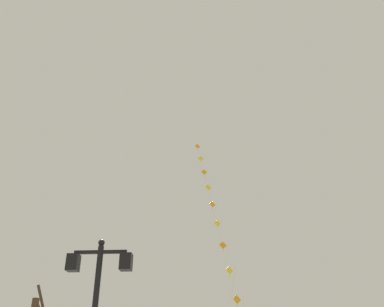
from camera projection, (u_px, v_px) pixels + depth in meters
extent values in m
sphere|color=black|center=(102.00, 243.00, 10.29)|extent=(0.16, 0.16, 0.16)
cube|color=black|center=(101.00, 252.00, 10.18)|extent=(1.29, 0.08, 0.08)
cube|color=black|center=(73.00, 263.00, 10.10)|extent=(0.28, 0.28, 0.40)
cube|color=beige|center=(73.00, 263.00, 10.10)|extent=(0.19, 0.19, 0.30)
cube|color=black|center=(126.00, 262.00, 10.03)|extent=(0.28, 0.28, 0.40)
cube|color=beige|center=(126.00, 262.00, 10.03)|extent=(0.19, 0.19, 0.30)
cylinder|color=silver|center=(233.00, 284.00, 19.76)|extent=(0.28, 0.93, 1.51)
cylinder|color=silver|center=(226.00, 257.00, 21.27)|extent=(0.28, 0.93, 1.51)
cylinder|color=silver|center=(220.00, 234.00, 22.79)|extent=(0.28, 0.93, 1.51)
cylinder|color=silver|center=(215.00, 214.00, 24.31)|extent=(0.28, 0.93, 1.51)
cylinder|color=silver|center=(210.00, 196.00, 25.83)|extent=(0.28, 0.93, 1.51)
cylinder|color=silver|center=(206.00, 179.00, 27.35)|extent=(0.28, 0.93, 1.51)
cylinder|color=silver|center=(202.00, 165.00, 28.86)|extent=(0.28, 0.93, 1.51)
cylinder|color=silver|center=(199.00, 152.00, 30.38)|extent=(0.28, 0.93, 1.51)
cube|color=orange|center=(237.00, 299.00, 19.00)|extent=(0.39, 0.16, 0.41)
cylinder|color=orange|center=(237.00, 306.00, 18.86)|extent=(0.04, 0.06, 0.27)
cube|color=yellow|center=(229.00, 270.00, 20.51)|extent=(0.37, 0.21, 0.41)
cylinder|color=yellow|center=(230.00, 276.00, 20.38)|extent=(0.02, 0.02, 0.28)
cube|color=orange|center=(223.00, 245.00, 22.03)|extent=(0.41, 0.06, 0.41)
cylinder|color=orange|center=(223.00, 250.00, 21.91)|extent=(0.02, 0.04, 0.20)
cube|color=yellow|center=(217.00, 223.00, 23.55)|extent=(0.37, 0.20, 0.41)
cylinder|color=yellow|center=(217.00, 228.00, 23.42)|extent=(0.03, 0.04, 0.23)
cube|color=orange|center=(212.00, 204.00, 25.07)|extent=(0.37, 0.21, 0.41)
cylinder|color=orange|center=(213.00, 209.00, 24.94)|extent=(0.03, 0.03, 0.26)
cube|color=yellow|center=(208.00, 187.00, 26.59)|extent=(0.38, 0.17, 0.41)
cylinder|color=yellow|center=(208.00, 192.00, 26.44)|extent=(0.03, 0.04, 0.30)
cube|color=orange|center=(204.00, 172.00, 28.10)|extent=(0.41, 0.06, 0.41)
cylinder|color=orange|center=(204.00, 176.00, 27.96)|extent=(0.02, 0.03, 0.29)
cube|color=yellow|center=(201.00, 159.00, 29.62)|extent=(0.41, 0.06, 0.41)
cylinder|color=yellow|center=(201.00, 162.00, 29.48)|extent=(0.02, 0.05, 0.30)
cube|color=orange|center=(198.00, 146.00, 31.14)|extent=(0.39, 0.16, 0.41)
cylinder|color=orange|center=(198.00, 149.00, 31.01)|extent=(0.03, 0.05, 0.24)
cylinder|color=#423323|center=(41.00, 298.00, 15.44)|extent=(0.17, 0.80, 0.86)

